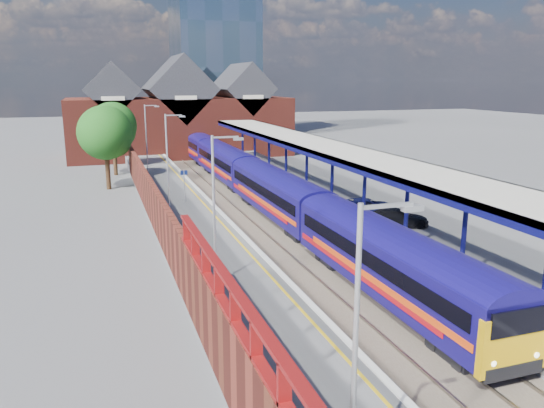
{
  "coord_description": "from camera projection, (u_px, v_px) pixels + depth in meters",
  "views": [
    {
      "loc": [
        -11.43,
        -17.17,
        10.38
      ],
      "look_at": [
        -0.91,
        14.36,
        2.6
      ],
      "focal_mm": 35.0,
      "sensor_mm": 36.0,
      "label": 1
    }
  ],
  "objects": [
    {
      "name": "platform_sign",
      "position": [
        184.0,
        180.0,
        41.76
      ],
      "size": [
        0.55,
        0.08,
        2.5
      ],
      "color": "#A5A8AA",
      "rests_on": "left_platform"
    },
    {
      "name": "parked_car_dark",
      "position": [
        397.0,
        218.0,
        34.72
      ],
      "size": [
        4.42,
        2.78,
        1.19
      ],
      "primitive_type": "imported",
      "rotation": [
        0.0,
        0.0,
        1.28
      ],
      "color": "black",
      "rests_on": "right_platform"
    },
    {
      "name": "coping_left",
      "position": [
        219.0,
        210.0,
        39.02
      ],
      "size": [
        0.3,
        76.0,
        0.05
      ],
      "primitive_type": "cube",
      "color": "silver",
      "rests_on": "left_platform"
    },
    {
      "name": "tree_near",
      "position": [
        107.0,
        134.0,
        50.5
      ],
      "size": [
        5.2,
        5.2,
        8.1
      ],
      "color": "#382314",
      "rests_on": "ground"
    },
    {
      "name": "coping_right",
      "position": [
        299.0,
        204.0,
        40.96
      ],
      "size": [
        0.3,
        76.0,
        0.05
      ],
      "primitive_type": "cube",
      "color": "silver",
      "rests_on": "right_platform"
    },
    {
      "name": "tree_far",
      "position": [
        114.0,
        127.0,
        58.2
      ],
      "size": [
        5.2,
        5.2,
        8.1
      ],
      "color": "#382314",
      "rests_on": "ground"
    },
    {
      "name": "lamp_post_d",
      "position": [
        147.0,
        135.0,
        53.75
      ],
      "size": [
        1.48,
        0.18,
        7.0
      ],
      "color": "#A5A8AA",
      "rests_on": "left_platform"
    },
    {
      "name": "yellow_line",
      "position": [
        211.0,
        211.0,
        38.84
      ],
      "size": [
        0.14,
        76.0,
        0.01
      ],
      "primitive_type": "cube",
      "color": "yellow",
      "rests_on": "left_platform"
    },
    {
      "name": "right_platform",
      "position": [
        332.0,
        208.0,
        41.96
      ],
      "size": [
        6.0,
        76.0,
        1.0
      ],
      "primitive_type": "cube",
      "color": "#565659",
      "rests_on": "ground"
    },
    {
      "name": "lamp_post_a",
      "position": [
        361.0,
        340.0,
        11.26
      ],
      "size": [
        1.48,
        0.18,
        7.0
      ],
      "color": "#A5A8AA",
      "rests_on": "left_platform"
    },
    {
      "name": "ground",
      "position": [
        228.0,
        194.0,
        49.46
      ],
      "size": [
        240.0,
        240.0,
        0.0
      ],
      "primitive_type": "plane",
      "color": "#5B5B5E",
      "rests_on": "ground"
    },
    {
      "name": "train",
      "position": [
        248.0,
        174.0,
        47.99
      ],
      "size": [
        2.92,
        65.92,
        3.45
      ],
      "color": "#140D5E",
      "rests_on": "ground"
    },
    {
      "name": "glass_tower",
      "position": [
        213.0,
        23.0,
        94.11
      ],
      "size": [
        14.2,
        14.2,
        40.3
      ],
      "color": "#48647C",
      "rests_on": "ground"
    },
    {
      "name": "rails",
      "position": [
        260.0,
        219.0,
        40.19
      ],
      "size": [
        4.51,
        76.0,
        0.14
      ],
      "color": "slate",
      "rests_on": "ground"
    },
    {
      "name": "lamp_post_b",
      "position": [
        217.0,
        201.0,
        24.19
      ],
      "size": [
        1.48,
        0.18,
        7.0
      ],
      "color": "#A5A8AA",
      "rests_on": "left_platform"
    },
    {
      "name": "left_platform",
      "position": [
        187.0,
        220.0,
        38.41
      ],
      "size": [
        5.0,
        76.0,
        1.0
      ],
      "primitive_type": "cube",
      "color": "#565659",
      "rests_on": "ground"
    },
    {
      "name": "station_building",
      "position": [
        180.0,
        116.0,
        74.08
      ],
      "size": [
        30.0,
        12.12,
        13.78
      ],
      "color": "maroon",
      "rests_on": "ground"
    },
    {
      "name": "lamp_post_c",
      "position": [
        169.0,
        155.0,
        38.97
      ],
      "size": [
        1.48,
        0.18,
        7.0
      ],
      "color": "#A5A8AA",
      "rests_on": "left_platform"
    },
    {
      "name": "ballast_bed",
      "position": [
        260.0,
        220.0,
        40.22
      ],
      "size": [
        6.0,
        76.0,
        0.06
      ],
      "primitive_type": "cube",
      "color": "#473D33",
      "rests_on": "ground"
    },
    {
      "name": "parked_car_blue",
      "position": [
        367.0,
        207.0,
        37.7
      ],
      "size": [
        4.73,
        3.27,
        1.2
      ],
      "primitive_type": "imported",
      "rotation": [
        0.0,
        0.0,
        1.25
      ],
      "color": "navy",
      "rests_on": "right_platform"
    },
    {
      "name": "canopy",
      "position": [
        318.0,
        146.0,
        42.51
      ],
      "size": [
        4.5,
        52.0,
        4.48
      ],
      "color": "#0E0F54",
      "rests_on": "right_platform"
    },
    {
      "name": "brick_wall",
      "position": [
        161.0,
        218.0,
        31.2
      ],
      "size": [
        0.35,
        50.0,
        3.86
      ],
      "color": "maroon",
      "rests_on": "left_platform"
    }
  ]
}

